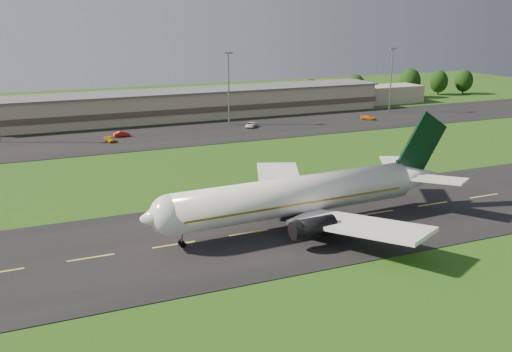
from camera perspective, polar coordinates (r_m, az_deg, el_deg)
name	(u,v)px	position (r m, az deg, el deg)	size (l,w,h in m)	color
ground	(377,213)	(92.26, 12.02, -3.67)	(360.00, 360.00, 0.00)	#244812
taxiway	(377,213)	(92.24, 12.02, -3.64)	(220.00, 30.00, 0.10)	black
apron	(222,131)	(154.47, -3.41, 4.53)	(260.00, 30.00, 0.10)	black
airliner	(300,196)	(83.90, 4.43, -1.98)	(51.30, 42.13, 15.57)	white
terminal	(215,103)	(178.38, -4.14, 7.32)	(145.00, 16.00, 8.40)	tan
light_mast_centre	(228,80)	(161.68, -2.77, 9.59)	(2.40, 1.20, 20.35)	gray
light_mast_east	(391,72)	(187.97, 13.39, 10.06)	(2.40, 1.20, 20.35)	gray
tree_line	(299,90)	(200.32, 4.34, 8.59)	(194.06, 9.81, 10.93)	black
service_vehicle_a	(110,139)	(144.94, -14.43, 3.61)	(1.69, 4.19, 1.43)	#C68F0B
service_vehicle_b	(122,134)	(150.33, -13.30, 4.10)	(1.43, 4.10, 1.35)	#A9170B
service_vehicle_c	(251,125)	(158.77, -0.49, 5.14)	(2.32, 5.03, 1.40)	silver
service_vehicle_d	(368,118)	(173.74, 11.16, 5.76)	(1.82, 4.48, 1.30)	orange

